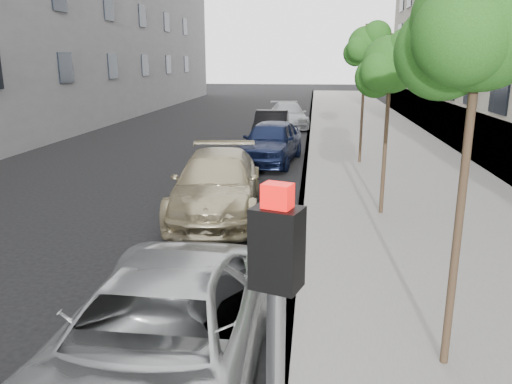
% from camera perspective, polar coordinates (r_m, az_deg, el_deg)
% --- Properties ---
extents(sidewalk, '(6.40, 72.00, 0.14)m').
position_cam_1_polar(sidewalk, '(28.74, 12.38, 6.92)').
color(sidewalk, gray).
rests_on(sidewalk, ground).
extents(curb, '(0.15, 72.00, 0.14)m').
position_cam_1_polar(curb, '(28.60, 6.09, 7.14)').
color(curb, '#9E9B93').
rests_on(curb, ground).
extents(tree_near, '(1.80, 1.60, 5.02)m').
position_cam_1_polar(tree_near, '(6.12, 24.56, 17.27)').
color(tree_near, '#38281C').
rests_on(tree_near, sidewalk).
extents(tree_mid, '(1.69, 1.49, 4.47)m').
position_cam_1_polar(tree_mid, '(12.47, 15.26, 13.89)').
color(tree_mid, '#38281C').
rests_on(tree_mid, sidewalk).
extents(tree_far, '(1.63, 1.43, 5.08)m').
position_cam_1_polar(tree_far, '(18.94, 12.52, 16.13)').
color(tree_far, '#38281C').
rests_on(tree_far, sidewalk).
extents(minivan, '(2.46, 5.25, 1.45)m').
position_cam_1_polar(minivan, '(6.17, -11.04, -16.16)').
color(minivan, '#B1B4B6').
rests_on(minivan, ground).
extents(suv, '(2.68, 5.54, 1.55)m').
position_cam_1_polar(suv, '(12.96, -4.51, 0.98)').
color(suv, tan).
rests_on(suv, ground).
extents(sedan_blue, '(2.47, 5.01, 1.64)m').
position_cam_1_polar(sedan_blue, '(19.37, 1.73, 5.79)').
color(sedan_blue, '#101836').
rests_on(sedan_blue, ground).
extents(sedan_black, '(1.66, 4.51, 1.47)m').
position_cam_1_polar(sedan_black, '(24.60, 1.77, 7.53)').
color(sedan_black, black).
rests_on(sedan_black, ground).
extents(sedan_rear, '(2.80, 5.19, 1.43)m').
position_cam_1_polar(sedan_rear, '(29.81, 3.68, 8.75)').
color(sedan_rear, '#999CA0').
rests_on(sedan_rear, ground).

